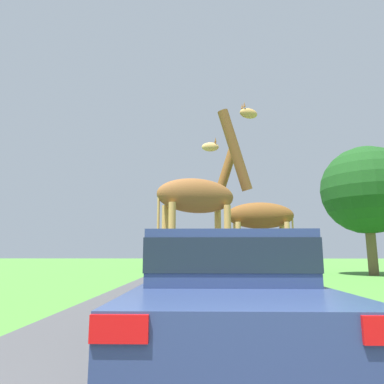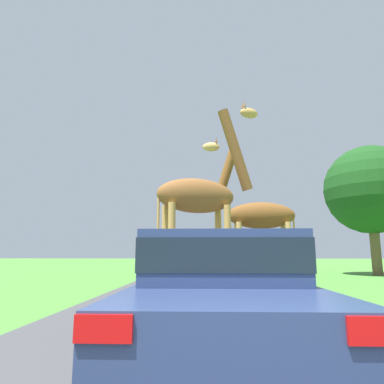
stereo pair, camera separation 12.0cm
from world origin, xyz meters
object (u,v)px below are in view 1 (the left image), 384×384
(car_queue_right, at_px, (170,260))
(tree_left_edge, at_px, (366,190))
(giraffe_near_road, at_px, (202,199))
(car_lead_maroon, at_px, (225,291))
(car_queue_left, at_px, (242,264))
(car_far_ahead, at_px, (232,260))
(giraffe_companion, at_px, (255,216))

(car_queue_right, height_order, tree_left_edge, tree_left_edge)
(giraffe_near_road, relative_size, car_lead_maroon, 1.18)
(car_queue_left, height_order, car_far_ahead, car_far_ahead)
(giraffe_companion, xyz_separation_m, car_far_ahead, (0.24, 11.44, -1.61))
(giraffe_companion, height_order, car_queue_left, giraffe_companion)
(car_queue_left, height_order, tree_left_edge, tree_left_edge)
(car_queue_right, relative_size, tree_left_edge, 0.61)
(car_queue_right, distance_m, tree_left_edge, 14.33)
(car_queue_right, height_order, car_far_ahead, car_far_ahead)
(car_queue_right, xyz_separation_m, car_queue_left, (4.29, -9.96, -0.01))
(tree_left_edge, bearing_deg, car_far_ahead, 164.25)
(giraffe_near_road, distance_m, tree_left_edge, 15.02)
(car_queue_right, bearing_deg, car_lead_maroon, -83.20)
(car_lead_maroon, relative_size, car_far_ahead, 1.06)
(car_queue_left, distance_m, tree_left_edge, 9.58)
(car_queue_left, bearing_deg, giraffe_near_road, -104.19)
(giraffe_near_road, height_order, car_queue_right, giraffe_near_road)
(car_lead_maroon, height_order, car_queue_left, car_lead_maroon)
(giraffe_companion, relative_size, car_queue_left, 1.16)
(car_queue_left, relative_size, car_far_ahead, 0.98)
(car_queue_right, distance_m, car_far_ahead, 6.00)
(car_queue_left, bearing_deg, car_queue_right, 113.29)
(car_queue_left, bearing_deg, tree_left_edge, 24.49)
(giraffe_companion, height_order, car_lead_maroon, giraffe_companion)
(car_lead_maroon, height_order, tree_left_edge, tree_left_edge)
(car_far_ahead, bearing_deg, giraffe_companion, -91.21)
(car_queue_right, xyz_separation_m, car_far_ahead, (4.31, -4.18, 0.07))
(car_queue_left, bearing_deg, car_far_ahead, 89.77)
(giraffe_near_road, height_order, giraffe_companion, giraffe_near_road)
(giraffe_near_road, relative_size, car_queue_right, 1.22)
(giraffe_near_road, xyz_separation_m, car_lead_maroon, (0.26, -4.47, -1.87))
(giraffe_near_road, relative_size, car_far_ahead, 1.26)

